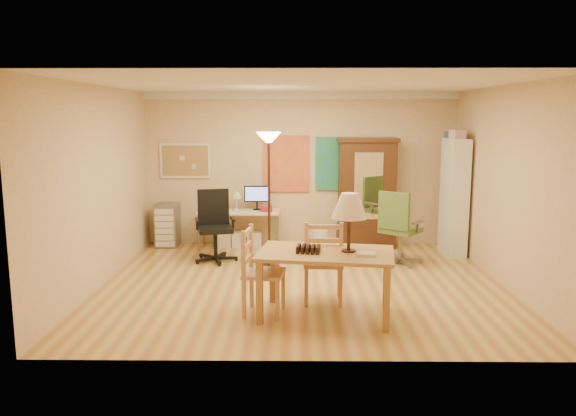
{
  "coord_description": "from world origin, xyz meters",
  "views": [
    {
      "loc": [
        -0.11,
        -7.5,
        2.29
      ],
      "look_at": [
        -0.2,
        0.3,
        1.01
      ],
      "focal_mm": 35.0,
      "sensor_mm": 36.0,
      "label": 1
    }
  ],
  "objects_px": {
    "armoire": "(366,200)",
    "bookshelf": "(454,197)",
    "dining_table": "(334,239)",
    "office_chair_black": "(215,242)",
    "computer_desk": "(241,225)",
    "office_chair_green": "(399,244)"
  },
  "relations": [
    {
      "from": "computer_desk",
      "to": "office_chair_green",
      "type": "xyz_separation_m",
      "value": [
        2.58,
        -1.1,
        -0.09
      ]
    },
    {
      "from": "dining_table",
      "to": "office_chair_black",
      "type": "distance_m",
      "value": 3.08
    },
    {
      "from": "office_chair_green",
      "to": "armoire",
      "type": "height_order",
      "value": "armoire"
    },
    {
      "from": "office_chair_black",
      "to": "bookshelf",
      "type": "height_order",
      "value": "bookshelf"
    },
    {
      "from": "computer_desk",
      "to": "office_chair_black",
      "type": "height_order",
      "value": "office_chair_black"
    },
    {
      "from": "computer_desk",
      "to": "bookshelf",
      "type": "height_order",
      "value": "bookshelf"
    },
    {
      "from": "computer_desk",
      "to": "office_chair_green",
      "type": "height_order",
      "value": "office_chair_green"
    },
    {
      "from": "dining_table",
      "to": "bookshelf",
      "type": "bearing_deg",
      "value": 53.99
    },
    {
      "from": "computer_desk",
      "to": "office_chair_green",
      "type": "bearing_deg",
      "value": -23.12
    },
    {
      "from": "dining_table",
      "to": "computer_desk",
      "type": "relative_size",
      "value": 1.16
    },
    {
      "from": "dining_table",
      "to": "armoire",
      "type": "relative_size",
      "value": 0.86
    },
    {
      "from": "office_chair_black",
      "to": "armoire",
      "type": "distance_m",
      "value": 2.78
    },
    {
      "from": "computer_desk",
      "to": "bookshelf",
      "type": "relative_size",
      "value": 0.74
    },
    {
      "from": "computer_desk",
      "to": "dining_table",
      "type": "bearing_deg",
      "value": -67.84
    },
    {
      "from": "bookshelf",
      "to": "computer_desk",
      "type": "bearing_deg",
      "value": 173.65
    },
    {
      "from": "office_chair_black",
      "to": "computer_desk",
      "type": "bearing_deg",
      "value": 71.52
    },
    {
      "from": "armoire",
      "to": "bookshelf",
      "type": "xyz_separation_m",
      "value": [
        1.39,
        -0.49,
        0.12
      ]
    },
    {
      "from": "dining_table",
      "to": "office_chair_green",
      "type": "xyz_separation_m",
      "value": [
        1.18,
        2.33,
        -0.6
      ]
    },
    {
      "from": "dining_table",
      "to": "armoire",
      "type": "bearing_deg",
      "value": 76.98
    },
    {
      "from": "dining_table",
      "to": "bookshelf",
      "type": "xyz_separation_m",
      "value": [
        2.2,
        3.03,
        0.05
      ]
    },
    {
      "from": "armoire",
      "to": "office_chair_green",
      "type": "bearing_deg",
      "value": -72.82
    },
    {
      "from": "computer_desk",
      "to": "armoire",
      "type": "height_order",
      "value": "armoire"
    }
  ]
}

